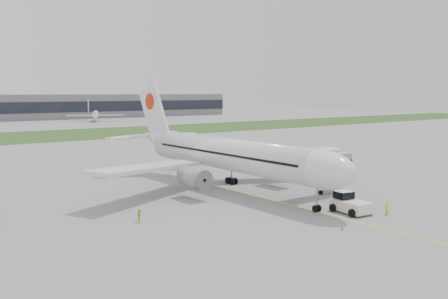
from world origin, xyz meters
TOP-DOWN VIEW (x-y plane):
  - ground at (0.00, 0.00)m, footprint 600.00×600.00m
  - apron_markings at (0.00, -5.00)m, footprint 70.00×70.00m
  - grass_strip at (0.00, 120.00)m, footprint 600.00×50.00m
  - airliner at (0.00, 4.87)m, footprint 48.13×53.95m
  - pushback_tug at (3.12, -17.64)m, footprint 3.90×5.34m
  - jet_bridge at (6.17, -8.48)m, footprint 13.56×3.87m
  - safety_cone_left at (-4.23, -22.65)m, footprint 0.40×0.40m
  - safety_cone_right at (5.87, -21.36)m, footprint 0.37×0.37m
  - ground_crew_near at (5.87, -21.29)m, footprint 0.71×0.55m
  - ground_crew_far at (-20.54, -5.84)m, footprint 0.79×0.89m
  - distant_aircraft_right at (56.47, 192.18)m, footprint 36.54×34.73m

SIDE VIEW (x-z plane):
  - ground at x=0.00m, z-range 0.00..0.00m
  - apron_markings at x=0.00m, z-range -0.02..0.02m
  - distant_aircraft_right at x=56.47m, z-range -5.53..5.53m
  - grass_strip at x=0.00m, z-range 0.00..0.02m
  - safety_cone_right at x=5.87m, z-range 0.00..0.51m
  - safety_cone_left at x=-4.23m, z-range 0.00..0.55m
  - ground_crew_far at x=-20.54m, z-range 0.00..1.53m
  - ground_crew_near at x=5.87m, z-range 0.00..1.73m
  - pushback_tug at x=3.12m, z-range -0.10..2.48m
  - jet_bridge at x=6.17m, z-range 1.51..7.78m
  - airliner at x=0.00m, z-range -3.28..14.60m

